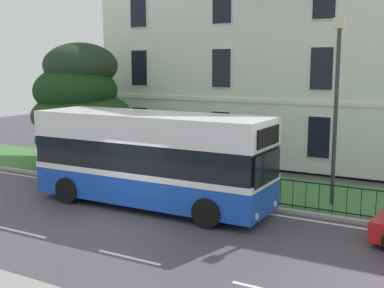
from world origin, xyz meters
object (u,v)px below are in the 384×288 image
(evergreen_tree, at_px, (80,107))
(georgian_townhouse, at_px, (301,48))
(single_decker_bus, at_px, (151,158))
(street_lamp_post, at_px, (336,99))

(evergreen_tree, bearing_deg, georgian_townhouse, 42.77)
(georgian_townhouse, xyz_separation_m, evergreen_tree, (-8.59, -7.94, -2.97))
(georgian_townhouse, distance_m, evergreen_tree, 12.07)
(single_decker_bus, bearing_deg, georgian_townhouse, 82.99)
(evergreen_tree, xyz_separation_m, single_decker_bus, (7.19, -4.33, -1.19))
(evergreen_tree, bearing_deg, street_lamp_post, -6.03)
(street_lamp_post, bearing_deg, single_decker_bus, -152.18)
(street_lamp_post, bearing_deg, evergreen_tree, 173.97)
(evergreen_tree, relative_size, street_lamp_post, 0.92)
(evergreen_tree, height_order, street_lamp_post, street_lamp_post)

